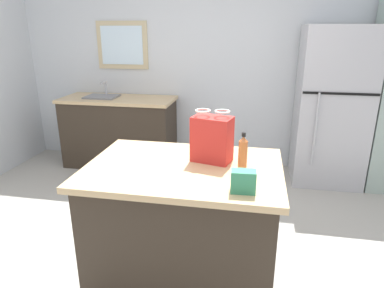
{
  "coord_description": "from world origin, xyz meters",
  "views": [
    {
      "loc": [
        0.49,
        -2.13,
        1.74
      ],
      "look_at": [
        0.05,
        0.18,
        0.94
      ],
      "focal_mm": 31.93,
      "sensor_mm": 36.0,
      "label": 1
    }
  ],
  "objects_px": {
    "shopping_bag": "(212,139)",
    "small_box": "(243,181)",
    "refrigerator": "(332,107)",
    "kitchen_island": "(184,225)",
    "bottle": "(243,153)"
  },
  "relations": [
    {
      "from": "kitchen_island",
      "to": "bottle",
      "type": "relative_size",
      "value": 5.15
    },
    {
      "from": "shopping_bag",
      "to": "small_box",
      "type": "height_order",
      "value": "shopping_bag"
    },
    {
      "from": "refrigerator",
      "to": "bottle",
      "type": "distance_m",
      "value": 2.21
    },
    {
      "from": "refrigerator",
      "to": "shopping_bag",
      "type": "relative_size",
      "value": 5.08
    },
    {
      "from": "shopping_bag",
      "to": "small_box",
      "type": "bearing_deg",
      "value": -62.05
    },
    {
      "from": "refrigerator",
      "to": "small_box",
      "type": "relative_size",
      "value": 13.19
    },
    {
      "from": "kitchen_island",
      "to": "refrigerator",
      "type": "relative_size",
      "value": 0.71
    },
    {
      "from": "refrigerator",
      "to": "small_box",
      "type": "xyz_separation_m",
      "value": [
        -0.9,
        -2.31,
        0.06
      ]
    },
    {
      "from": "shopping_bag",
      "to": "small_box",
      "type": "distance_m",
      "value": 0.5
    },
    {
      "from": "refrigerator",
      "to": "shopping_bag",
      "type": "xyz_separation_m",
      "value": [
        -1.12,
        -1.88,
        0.15
      ]
    },
    {
      "from": "shopping_bag",
      "to": "refrigerator",
      "type": "bearing_deg",
      "value": 59.15
    },
    {
      "from": "kitchen_island",
      "to": "shopping_bag",
      "type": "height_order",
      "value": "shopping_bag"
    },
    {
      "from": "bottle",
      "to": "kitchen_island",
      "type": "bearing_deg",
      "value": -179.8
    },
    {
      "from": "kitchen_island",
      "to": "shopping_bag",
      "type": "relative_size",
      "value": 3.63
    },
    {
      "from": "kitchen_island",
      "to": "small_box",
      "type": "relative_size",
      "value": 9.42
    }
  ]
}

